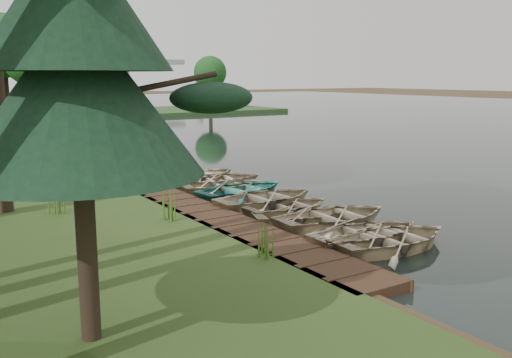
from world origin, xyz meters
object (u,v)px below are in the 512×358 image
pine_tree (75,41)px  rowboat_1 (368,230)px  boardwalk (203,215)px  rowboat_2 (334,214)px  rowboat_0 (394,236)px

pine_tree → rowboat_1: bearing=14.4°
boardwalk → rowboat_1: size_ratio=4.55×
rowboat_1 → rowboat_2: rowboat_2 is taller
rowboat_1 → boardwalk: bearing=29.0°
rowboat_0 → rowboat_1: size_ratio=1.03×
rowboat_1 → pine_tree: (-8.19, -2.10, 4.64)m
rowboat_0 → pine_tree: (-8.36, -1.33, 4.63)m
rowboat_1 → rowboat_2: (0.34, 1.79, 0.04)m
rowboat_1 → rowboat_2: 1.83m
rowboat_2 → pine_tree: size_ratio=0.50×
pine_tree → rowboat_2: bearing=24.6°
boardwalk → rowboat_2: size_ratio=4.12×
boardwalk → rowboat_2: rowboat_2 is taller
boardwalk → pine_tree: bearing=-129.3°
pine_tree → boardwalk: bearing=50.7°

